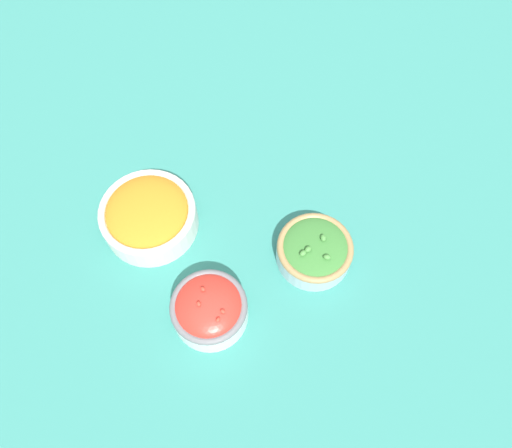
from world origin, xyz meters
name	(u,v)px	position (x,y,z in m)	size (l,w,h in m)	color
ground_plane	(256,232)	(0.00, 0.00, 0.00)	(3.00, 3.00, 0.00)	#337F75
bowl_broccoli	(315,250)	(-0.10, 0.03, 0.03)	(0.13, 0.13, 0.06)	#B2C1CC
bowl_cherry_tomatoes	(209,309)	(0.04, 0.16, 0.04)	(0.12, 0.12, 0.07)	white
bowl_carrots	(148,215)	(0.18, 0.02, 0.04)	(0.16, 0.16, 0.07)	silver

